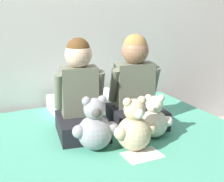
# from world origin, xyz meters

# --- Properties ---
(wall_behind_bed) EXTENTS (8.00, 0.06, 2.50)m
(wall_behind_bed) POSITION_xyz_m (0.00, 1.10, 1.25)
(wall_behind_bed) COLOR silver
(wall_behind_bed) RESTS_ON ground_plane
(child_on_left) EXTENTS (0.35, 0.40, 0.61)m
(child_on_left) POSITION_xyz_m (-0.18, 0.39, 0.66)
(child_on_left) COLOR black
(child_on_left) RESTS_ON bed
(child_on_right) EXTENTS (0.39, 0.39, 0.62)m
(child_on_right) POSITION_xyz_m (0.21, 0.39, 0.67)
(child_on_right) COLOR black
(child_on_right) RESTS_ON bed
(teddy_bear_held_by_left_child) EXTENTS (0.26, 0.20, 0.32)m
(teddy_bear_held_by_left_child) POSITION_xyz_m (-0.19, 0.13, 0.55)
(teddy_bear_held_by_left_child) COLOR #939399
(teddy_bear_held_by_left_child) RESTS_ON bed
(teddy_bear_held_by_right_child) EXTENTS (0.22, 0.17, 0.28)m
(teddy_bear_held_by_right_child) POSITION_xyz_m (0.21, 0.14, 0.53)
(teddy_bear_held_by_right_child) COLOR silver
(teddy_bear_held_by_right_child) RESTS_ON bed
(teddy_bear_between_children) EXTENTS (0.26, 0.20, 0.31)m
(teddy_bear_between_children) POSITION_xyz_m (0.01, 0.03, 0.55)
(teddy_bear_between_children) COLOR #D1B78E
(teddy_bear_between_children) RESTS_ON bed
(pillow_at_headboard) EXTENTS (0.53, 0.33, 0.11)m
(pillow_at_headboard) POSITION_xyz_m (0.00, 0.81, 0.47)
(pillow_at_headboard) COLOR white
(pillow_at_headboard) RESTS_ON bed
(sign_card) EXTENTS (0.21, 0.15, 0.00)m
(sign_card) POSITION_xyz_m (0.02, -0.05, 0.42)
(sign_card) COLOR white
(sign_card) RESTS_ON bed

